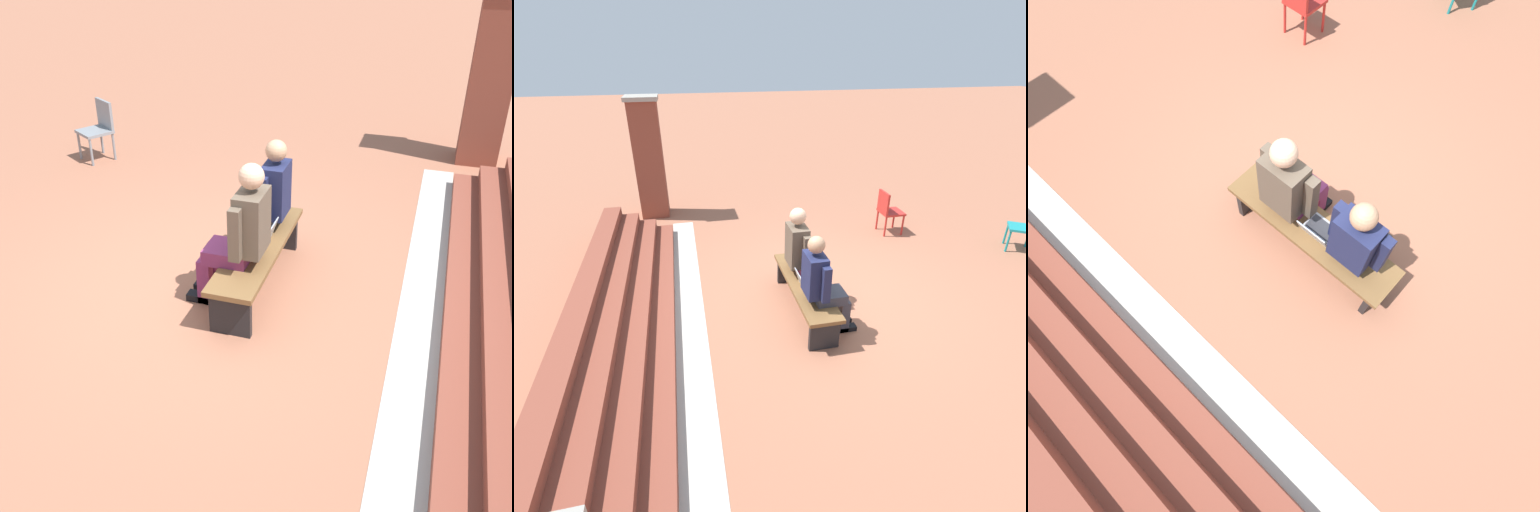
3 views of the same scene
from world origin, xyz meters
The scene contains 7 objects.
ground_plane centered at (0.00, 0.00, 0.00)m, with size 60.00×60.00×0.00m, color #9E6047.
concrete_strip centered at (-0.22, 1.95, 0.00)m, with size 7.09×0.40×0.01m, color #B7B2A8.
brick_steps centered at (-0.22, 2.90, 0.22)m, with size 6.29×1.20×0.60m.
bench centered at (-0.22, 0.39, 0.35)m, with size 1.80×0.44×0.45m.
person_student centered at (-0.67, 0.32, 0.72)m, with size 0.54×0.69×1.34m.
person_adult centered at (0.10, 0.32, 0.74)m, with size 0.58×0.73×1.40m.
laptop centered at (-0.29, 0.40, 0.50)m, with size 0.32×0.29×0.21m.
Camera 3 is at (-1.20, 1.85, 3.71)m, focal length 28.00 mm.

